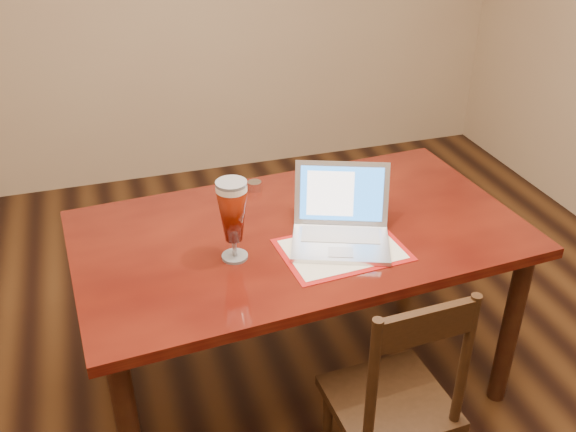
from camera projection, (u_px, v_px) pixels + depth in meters
name	position (u px, v px, depth m)	size (l,w,h in m)	color
ground	(305.00, 420.00, 2.72)	(5.00, 5.00, 0.00)	black
dining_table	(299.00, 249.00, 2.54)	(1.79, 1.09, 1.12)	#55150B
dining_chair	(394.00, 403.00, 2.21)	(0.42, 0.40, 0.95)	black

